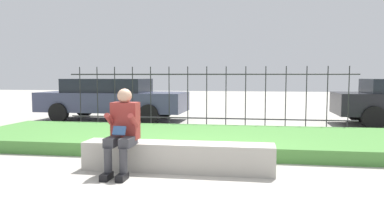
{
  "coord_description": "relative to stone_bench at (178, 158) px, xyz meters",
  "views": [
    {
      "loc": [
        1.16,
        -5.34,
        1.39
      ],
      "look_at": [
        0.0,
        1.77,
        0.79
      ],
      "focal_mm": 35.0,
      "sensor_mm": 36.0,
      "label": 1
    }
  ],
  "objects": [
    {
      "name": "iron_fence",
      "position": [
        -0.07,
        4.09,
        0.67
      ],
      "size": [
        7.34,
        0.03,
        1.65
      ],
      "color": "#232326",
      "rests_on": "ground_plane"
    },
    {
      "name": "ground_plane",
      "position": [
        -0.07,
        0.0,
        -0.19
      ],
      "size": [
        60.0,
        60.0,
        0.0
      ],
      "primitive_type": "plane",
      "color": "#A8A399"
    },
    {
      "name": "grass_berm",
      "position": [
        -0.07,
        2.15,
        -0.07
      ],
      "size": [
        9.34,
        2.9,
        0.23
      ],
      "color": "#4C893D",
      "rests_on": "ground_plane"
    },
    {
      "name": "stone_bench",
      "position": [
        0.0,
        0.0,
        0.0
      ],
      "size": [
        2.82,
        0.46,
        0.42
      ],
      "color": "#ADA89E",
      "rests_on": "ground_plane"
    },
    {
      "name": "car_parked_left",
      "position": [
        -3.34,
        5.98,
        0.52
      ],
      "size": [
        4.64,
        1.96,
        1.32
      ],
      "rotation": [
        0.0,
        0.0,
        -0.02
      ],
      "color": "#383D56",
      "rests_on": "ground_plane"
    },
    {
      "name": "person_seated_reader",
      "position": [
        -0.75,
        -0.26,
        0.47
      ],
      "size": [
        0.42,
        0.73,
        1.22
      ],
      "color": "black",
      "rests_on": "ground_plane"
    }
  ]
}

